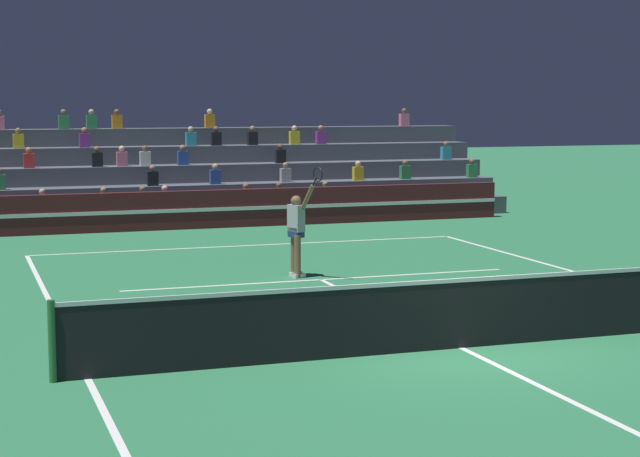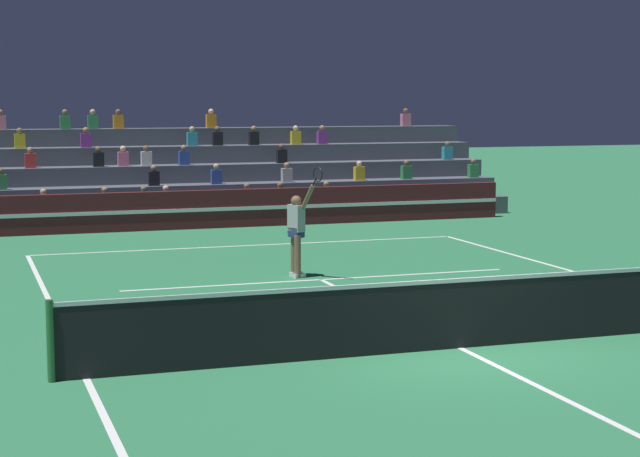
% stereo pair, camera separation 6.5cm
% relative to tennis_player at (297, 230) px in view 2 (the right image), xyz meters
% --- Properties ---
extents(ground_plane, '(120.00, 120.00, 0.00)m').
position_rel_tennis_player_xyz_m(ground_plane, '(0.37, -6.91, -0.98)').
color(ground_plane, '#2D7A4C').
extents(court_lines, '(11.10, 23.90, 0.01)m').
position_rel_tennis_player_xyz_m(court_lines, '(0.37, -6.91, -0.98)').
color(court_lines, white).
rests_on(court_lines, ground).
extents(tennis_net, '(12.00, 0.10, 1.10)m').
position_rel_tennis_player_xyz_m(tennis_net, '(0.37, -6.91, -0.44)').
color(tennis_net, '#2D6B38').
rests_on(tennis_net, ground).
extents(sponsor_banner_wall, '(18.00, 0.26, 1.10)m').
position_rel_tennis_player_xyz_m(sponsor_banner_wall, '(0.37, 8.95, -0.43)').
color(sponsor_banner_wall, '#51191E').
rests_on(sponsor_banner_wall, ground).
extents(bleacher_stand, '(19.89, 4.75, 3.38)m').
position_rel_tennis_player_xyz_m(bleacher_stand, '(0.36, 12.75, 0.03)').
color(bleacher_stand, '#4C515B').
rests_on(bleacher_stand, ground).
extents(tennis_player, '(0.49, 1.15, 2.40)m').
position_rel_tennis_player_xyz_m(tennis_player, '(0.00, 0.00, 0.00)').
color(tennis_player, brown).
rests_on(tennis_player, ground).
extents(tennis_ball, '(0.07, 0.07, 0.07)m').
position_rel_tennis_player_xyz_m(tennis_ball, '(-3.44, -2.49, -0.95)').
color(tennis_ball, '#C6DB33').
rests_on(tennis_ball, ground).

